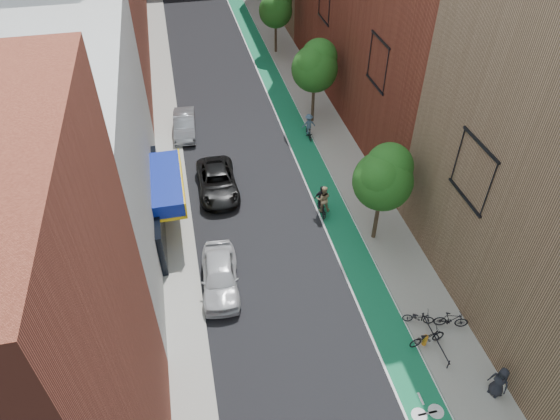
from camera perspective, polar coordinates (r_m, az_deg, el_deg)
ground at (r=23.84m, az=6.16°, el=-21.88°), size 160.00×160.00×0.00m
bike_lane at (r=42.69m, az=0.85°, el=11.14°), size 2.00×68.00×0.01m
sidewalk_left at (r=41.78m, az=-12.81°, el=9.48°), size 2.00×68.00×0.15m
sidewalk_right at (r=43.23m, az=4.14°, el=11.55°), size 3.00×68.00×0.15m
building_left_white at (r=29.12m, az=-23.20°, el=5.94°), size 8.00×20.00×12.00m
tree_near at (r=27.95m, az=11.80°, el=3.74°), size 3.40×3.36×6.42m
tree_mid at (r=39.15m, az=4.05°, el=16.20°), size 3.55×3.53×6.74m
tree_far at (r=51.93m, az=-0.46°, el=22.11°), size 3.30×3.25×6.21m
parked_car_white at (r=27.33m, az=-6.88°, el=-7.48°), size 2.37×5.04×1.67m
parked_car_black at (r=33.66m, az=-7.15°, el=3.21°), size 2.53×5.45×1.51m
parked_car_silver at (r=40.18m, az=-10.86°, el=9.57°), size 1.94×4.71×1.52m
cyclist_lane_near at (r=31.44m, az=4.95°, el=0.87°), size 1.03×1.52×2.20m
cyclist_lane_mid at (r=31.80m, az=4.79°, el=0.83°), size 0.98×1.71×2.02m
cyclist_lane_far at (r=38.89m, az=3.31°, el=9.42°), size 1.08×1.55×2.00m
parked_bike_near at (r=25.93m, az=16.48°, el=-13.77°), size 1.95×0.86×0.99m
parked_bike_mid at (r=26.92m, az=18.99°, el=-11.77°), size 1.78×0.98×1.03m
parked_bike_far at (r=26.67m, az=15.54°, el=-11.71°), size 1.67×1.05×0.83m
pedestrian at (r=25.13m, az=23.79°, el=-17.52°), size 0.88×1.03×1.79m
fire_hydrant at (r=25.98m, az=16.25°, el=-14.02°), size 0.25×0.25×0.71m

